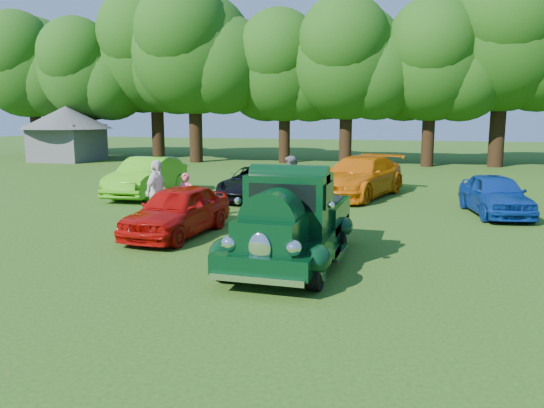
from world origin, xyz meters
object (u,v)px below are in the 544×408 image
(hero_pickup, at_px, (292,224))
(red_convertible, at_px, (178,210))
(back_car_orange, at_px, (359,177))
(spectator_grey, at_px, (292,185))
(back_car_blue, at_px, (495,195))
(spectator_pink, at_px, (186,197))
(back_car_lime, at_px, (147,177))
(gazebo, at_px, (67,127))
(back_car_black, at_px, (254,183))
(spectator_white, at_px, (156,192))

(hero_pickup, height_order, red_convertible, hero_pickup)
(back_car_orange, bearing_deg, spectator_grey, -95.88)
(back_car_blue, xyz_separation_m, spectator_pink, (-9.41, -3.70, 0.07))
(back_car_lime, xyz_separation_m, gazebo, (-13.99, 13.49, 1.62))
(hero_pickup, distance_m, spectator_pink, 5.74)
(back_car_lime, height_order, spectator_pink, back_car_lime)
(hero_pickup, relative_size, back_car_black, 1.16)
(spectator_pink, relative_size, spectator_grey, 0.77)
(spectator_grey, relative_size, gazebo, 0.30)
(back_car_lime, xyz_separation_m, spectator_pink, (3.72, -4.20, -0.04))
(back_car_lime, xyz_separation_m, spectator_white, (3.14, -5.00, 0.19))
(red_convertible, height_order, back_car_blue, red_convertible)
(red_convertible, bearing_deg, gazebo, 136.36)
(hero_pickup, height_order, back_car_orange, hero_pickup)
(back_car_black, distance_m, back_car_orange, 4.27)
(back_car_black, bearing_deg, red_convertible, -93.47)
(hero_pickup, height_order, gazebo, gazebo)
(gazebo, bearing_deg, spectator_grey, -37.18)
(back_car_black, height_order, back_car_blue, back_car_blue)
(hero_pickup, distance_m, back_car_lime, 11.33)
(back_car_blue, height_order, spectator_grey, spectator_grey)
(spectator_pink, bearing_deg, hero_pickup, -41.68)
(hero_pickup, xyz_separation_m, spectator_pink, (-4.36, 3.73, -0.13))
(hero_pickup, height_order, back_car_lime, hero_pickup)
(red_convertible, relative_size, gazebo, 0.64)
(back_car_lime, height_order, back_car_orange, back_car_orange)
(back_car_black, distance_m, spectator_grey, 3.47)
(gazebo, bearing_deg, red_convertible, -46.91)
(spectator_pink, bearing_deg, back_car_blue, 20.32)
(red_convertible, distance_m, spectator_grey, 4.61)
(red_convertible, height_order, back_car_black, red_convertible)
(spectator_grey, bearing_deg, back_car_orange, 103.58)
(spectator_pink, bearing_deg, back_car_orange, 53.25)
(back_car_lime, bearing_deg, back_car_blue, -5.89)
(hero_pickup, relative_size, gazebo, 0.81)
(spectator_pink, bearing_deg, back_car_lime, 130.42)
(back_car_lime, distance_m, back_car_orange, 8.62)
(hero_pickup, relative_size, red_convertible, 1.28)
(red_convertible, relative_size, spectator_white, 2.09)
(back_car_orange, distance_m, back_car_blue, 5.53)
(gazebo, bearing_deg, spectator_pink, -44.97)
(red_convertible, bearing_deg, back_car_black, 93.29)
(back_car_lime, distance_m, spectator_pink, 5.61)
(spectator_grey, height_order, gazebo, gazebo)
(red_convertible, distance_m, gazebo, 26.98)
(spectator_grey, bearing_deg, back_car_blue, 49.11)
(red_convertible, xyz_separation_m, spectator_grey, (2.20, 4.05, 0.28))
(hero_pickup, bearing_deg, red_convertible, 154.44)
(spectator_white, bearing_deg, red_convertible, -132.65)
(back_car_orange, distance_m, spectator_white, 8.89)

